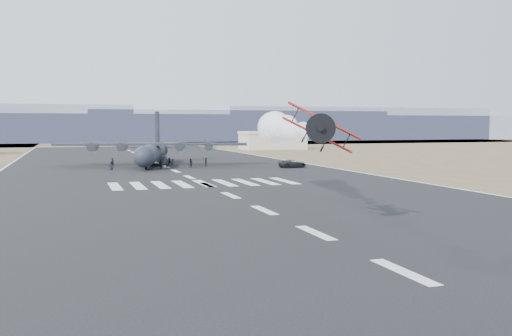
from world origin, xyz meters
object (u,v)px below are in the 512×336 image
crew_c (172,163)px  support_vehicle (293,164)px  transport_aircraft (153,151)px  crew_e (111,166)px  crew_h (161,164)px  crew_g (167,163)px  crew_f (169,162)px  crew_a (113,162)px  hangar_right (272,140)px  crew_d (206,162)px  aerobatic_biplane (320,131)px  crew_b (191,163)px

crew_c → support_vehicle: bearing=-10.8°
transport_aircraft → support_vehicle: transport_aircraft is taller
crew_e → crew_h: size_ratio=0.86×
crew_c → crew_g: size_ratio=0.96×
transport_aircraft → crew_h: transport_aircraft is taller
crew_h → crew_f: bearing=121.4°
crew_a → crew_h: bearing=-89.1°
hangar_right → crew_e: (-56.58, -71.96, -2.21)m
hangar_right → transport_aircraft: 77.71m
crew_d → crew_c: bearing=-82.4°
crew_a → crew_c: (10.77, -4.33, -0.03)m
crew_a → aerobatic_biplane: bearing=-129.4°
hangar_right → support_vehicle: size_ratio=3.87×
crew_a → crew_f: 10.76m
crew_b → crew_a: bearing=-159.5°
crew_f → crew_g: crew_g is taller
crew_d → crew_f: (-7.06, 0.75, 0.03)m
crew_a → crew_e: (-0.72, -6.88, -0.12)m
crew_g → crew_e: bearing=-31.0°
hangar_right → transport_aircraft: bearing=-127.9°
support_vehicle → crew_f: size_ratio=3.01×
aerobatic_biplane → transport_aircraft: size_ratio=0.15×
crew_b → crew_f: 5.45m
transport_aircraft → crew_d: (9.52, -6.38, -1.98)m
transport_aircraft → crew_f: bearing=-52.6°
crew_c → hangar_right: bearing=64.4°
crew_a → crew_h: size_ratio=0.99×
crew_f → crew_g: bearing=95.8°
crew_d → crew_g: (-8.15, -2.96, 0.07)m
support_vehicle → crew_d: (-14.84, 8.86, 0.11)m
crew_f → crew_h: (-2.47, -5.15, 0.05)m
crew_h → crew_a: bearing=-163.9°
aerobatic_biplane → crew_e: size_ratio=3.63×
crew_e → crew_f: size_ratio=0.91×
crew_f → crew_g: size_ratio=0.95×
hangar_right → support_vehicle: 80.09m
crew_d → crew_e: 18.86m
crew_g → crew_b: bearing=134.2°
crew_b → crew_c: crew_c is taller
crew_e → crew_g: (10.23, 1.29, 0.12)m
hangar_right → crew_f: size_ratio=11.65×
aerobatic_biplane → crew_b: aerobatic_biplane is taller
crew_e → crew_g: size_ratio=0.87×
support_vehicle → crew_d: bearing=50.6°
hangar_right → support_vehicle: (-23.36, -76.57, -2.27)m
transport_aircraft → crew_e: 13.99m
crew_e → aerobatic_biplane: bearing=-76.8°
crew_c → crew_g: (-1.26, -1.26, 0.03)m
crew_f → crew_h: bearing=86.4°
support_vehicle → crew_d: size_ratio=3.12×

